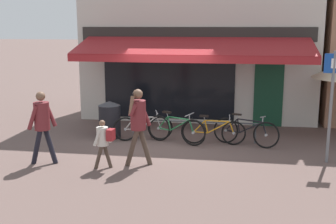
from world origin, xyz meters
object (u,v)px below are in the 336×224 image
object	(u,v)px
bicycle_green	(175,129)
parking_sign	(332,96)
pedestrian_second_adult	(42,120)
litter_bin	(110,119)
pedestrian_adult	(138,119)
bicycle_silver	(143,128)
pedestrian_child	(104,139)
bicycle_black	(245,132)
bicycle_orange	(213,131)

from	to	relation	value
bicycle_green	parking_sign	xyz separation A→B (m)	(3.76, -1.05, 1.20)
pedestrian_second_adult	litter_bin	bearing A→B (deg)	-97.80
pedestrian_adult	parking_sign	xyz separation A→B (m)	(4.33, 0.91, 0.49)
bicycle_silver	pedestrian_child	world-z (taller)	pedestrian_child
parking_sign	litter_bin	bearing A→B (deg)	166.68
parking_sign	pedestrian_adult	bearing A→B (deg)	-168.19
pedestrian_child	litter_bin	size ratio (longest dim) A/B	1.06
bicycle_black	litter_bin	size ratio (longest dim) A/B	1.67
bicycle_green	pedestrian_child	size ratio (longest dim) A/B	1.51
bicycle_green	pedestrian_second_adult	world-z (taller)	pedestrian_second_adult
pedestrian_adult	pedestrian_second_adult	bearing A→B (deg)	10.86
bicycle_silver	litter_bin	bearing A→B (deg)	154.01
bicycle_green	parking_sign	size ratio (longest dim) A/B	0.65
bicycle_orange	litter_bin	size ratio (longest dim) A/B	1.63
pedestrian_adult	pedestrian_child	world-z (taller)	pedestrian_adult
bicycle_orange	pedestrian_adult	distance (m)	2.68
bicycle_silver	parking_sign	distance (m)	4.99
pedestrian_adult	bicycle_black	bearing A→B (deg)	-135.26
pedestrian_child	litter_bin	bearing A→B (deg)	-70.71
bicycle_green	bicycle_black	xyz separation A→B (m)	(1.88, 0.12, -0.02)
bicycle_silver	pedestrian_second_adult	world-z (taller)	pedestrian_second_adult
bicycle_green	pedestrian_adult	size ratio (longest dim) A/B	0.95
bicycle_silver	pedestrian_second_adult	bearing A→B (deg)	-144.92
pedestrian_adult	bicycle_silver	bearing A→B (deg)	-75.48
pedestrian_adult	parking_sign	bearing A→B (deg)	-163.57
pedestrian_second_adult	bicycle_black	bearing A→B (deg)	-142.97
bicycle_green	pedestrian_second_adult	distance (m)	3.60
bicycle_silver	bicycle_green	size ratio (longest dim) A/B	0.95
bicycle_silver	bicycle_orange	distance (m)	1.97
bicycle_silver	pedestrian_adult	distance (m)	2.24
pedestrian_second_adult	litter_bin	world-z (taller)	pedestrian_second_adult
parking_sign	bicycle_black	bearing A→B (deg)	148.19
bicycle_orange	pedestrian_second_adult	xyz separation A→B (m)	(-3.81, -2.25, 0.68)
bicycle_orange	pedestrian_adult	size ratio (longest dim) A/B	0.96
pedestrian_child	parking_sign	xyz separation A→B (m)	(5.05, 1.24, 0.90)
bicycle_silver	bicycle_black	size ratio (longest dim) A/B	0.91
bicycle_green	pedestrian_adult	world-z (taller)	pedestrian_adult
bicycle_green	litter_bin	distance (m)	1.97
bicycle_black	pedestrian_child	size ratio (longest dim) A/B	1.58
bicycle_green	parking_sign	bearing A→B (deg)	4.27
pedestrian_child	pedestrian_second_adult	xyz separation A→B (m)	(-1.49, 0.09, 0.35)
pedestrian_second_adult	parking_sign	xyz separation A→B (m)	(6.54, 1.15, 0.55)
bicycle_green	pedestrian_adult	xyz separation A→B (m)	(-0.57, -1.95, 0.71)
bicycle_orange	pedestrian_second_adult	world-z (taller)	pedestrian_second_adult
pedestrian_second_adult	litter_bin	distance (m)	2.68
bicycle_black	pedestrian_adult	world-z (taller)	pedestrian_adult
pedestrian_child	parking_sign	world-z (taller)	parking_sign
pedestrian_child	pedestrian_second_adult	distance (m)	1.53
bicycle_green	pedestrian_child	xyz separation A→B (m)	(-1.29, -2.28, 0.30)
bicycle_green	bicycle_black	size ratio (longest dim) A/B	0.96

